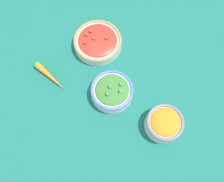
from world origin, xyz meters
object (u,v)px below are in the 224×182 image
bowl_cherry_tomatoes (98,42)px  loose_carrot (48,75)px  bowl_broccoli (111,91)px  bowl_carrots (164,123)px

bowl_cherry_tomatoes → loose_carrot: size_ratio=1.19×
bowl_cherry_tomatoes → loose_carrot: 0.23m
bowl_broccoli → bowl_carrots: bearing=-175.9°
bowl_broccoli → bowl_cherry_tomatoes: (0.17, -0.13, -0.00)m
bowl_cherry_tomatoes → loose_carrot: bearing=74.5°
loose_carrot → bowl_broccoli: bearing=25.3°
bowl_cherry_tomatoes → loose_carrot: bowl_cherry_tomatoes is taller
bowl_carrots → loose_carrot: (0.44, 0.10, -0.03)m
bowl_broccoli → bowl_carrots: (-0.22, -0.02, 0.01)m
bowl_cherry_tomatoes → bowl_carrots: bearing=163.3°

